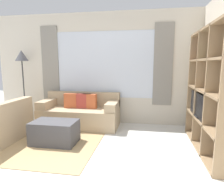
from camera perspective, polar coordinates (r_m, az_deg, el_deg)
ground_plane at (r=2.65m, az=-16.57°, el=-24.21°), size 16.00×16.00×0.00m
wall_back at (r=5.01m, az=-2.17°, el=8.40°), size 5.71×0.11×2.70m
area_rug at (r=4.21m, az=-19.28°, el=-11.18°), size 2.27×2.21×0.01m
shelving_unit at (r=3.69m, az=26.63°, el=1.64°), size 0.35×1.89×2.05m
couch_main at (r=4.83m, az=-9.05°, el=-4.30°), size 1.82×0.84×0.79m
ottoman at (r=3.90m, az=-16.02°, el=-9.41°), size 0.81×0.53×0.43m
floor_lamp at (r=5.52m, az=-24.37°, el=9.67°), size 0.32×0.32×1.81m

